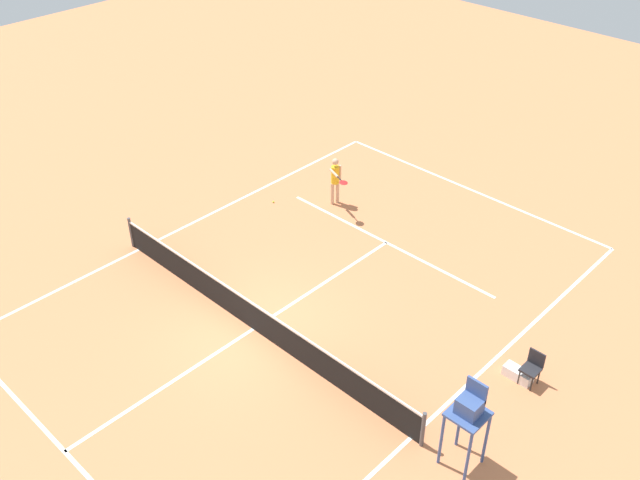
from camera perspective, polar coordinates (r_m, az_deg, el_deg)
The scene contains 8 objects.
ground_plane at distance 20.07m, azimuth -5.32°, elevation -7.07°, with size 60.00×60.00×0.00m, color #D37A4C.
court_lines at distance 20.07m, azimuth -5.32°, elevation -7.06°, with size 11.09×21.21×0.01m.
tennis_net at distance 19.75m, azimuth -5.40°, elevation -5.99°, with size 11.69×0.10×1.07m.
player_serving at distance 24.77m, azimuth 1.25°, elevation 4.99°, with size 1.20×0.93×1.77m.
tennis_ball at distance 25.40m, azimuth -3.74°, elevation 3.06°, with size 0.07×0.07×0.07m, color #CCE033.
umpire_chair at distance 16.01m, azimuth 11.76°, elevation -13.32°, with size 0.80×0.80×2.41m.
courtside_chair_mid at distance 18.92m, azimuth 16.56°, elevation -9.64°, with size 0.44×0.46×0.95m.
equipment_bag at distance 19.19m, azimuth 15.50°, elevation -10.25°, with size 0.76×0.32×0.30m, color white.
Camera 1 is at (-11.64, 9.50, 13.31)m, focal length 40.17 mm.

